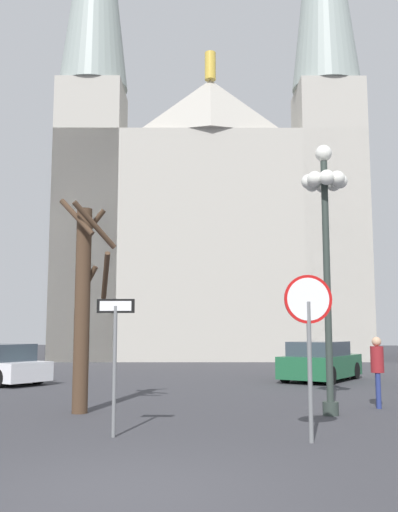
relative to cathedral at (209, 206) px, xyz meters
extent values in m
plane|color=#38383D|center=(0.55, -31.79, -10.31)|extent=(120.00, 120.00, 0.00)
cube|color=#ADA89E|center=(-0.09, 1.28, -3.29)|extent=(20.11, 14.66, 14.04)
pyramid|color=#ADA89E|center=(0.32, -4.36, 5.48)|extent=(6.85, 2.48, 3.50)
cylinder|color=gold|center=(0.32, -4.36, 8.13)|extent=(0.70, 0.70, 1.80)
cube|color=#ADA89E|center=(-7.32, -3.89, -1.62)|extent=(4.30, 4.30, 17.37)
cube|color=#ADA89E|center=(7.81, -2.80, -1.62)|extent=(4.30, 4.30, 17.37)
cylinder|color=slate|center=(3.22, -28.61, -9.10)|extent=(0.08, 0.08, 2.41)
cylinder|color=red|center=(3.22, -28.61, -7.85)|extent=(0.86, 0.17, 0.86)
cylinder|color=white|center=(3.22, -28.63, -7.85)|extent=(0.75, 0.12, 0.76)
cylinder|color=slate|center=(-0.27, -28.34, -9.13)|extent=(0.07, 0.07, 2.36)
cube|color=black|center=(-0.27, -28.34, -7.95)|extent=(0.70, 0.06, 0.26)
cube|color=white|center=(-0.27, -28.36, -7.95)|extent=(0.59, 0.03, 0.18)
cylinder|color=#2D3833|center=(4.05, -25.42, -7.37)|extent=(0.16, 0.16, 5.89)
cylinder|color=#2D3833|center=(4.05, -25.42, -10.16)|extent=(0.36, 0.36, 0.30)
sphere|color=white|center=(4.05, -25.42, -4.22)|extent=(0.40, 0.40, 0.40)
sphere|color=white|center=(4.41, -25.42, -4.91)|extent=(0.36, 0.36, 0.36)
cylinder|color=#2D3833|center=(4.23, -25.42, -4.91)|extent=(0.05, 0.37, 0.05)
sphere|color=white|center=(4.31, -25.16, -4.91)|extent=(0.36, 0.36, 0.36)
cylinder|color=#2D3833|center=(4.18, -25.29, -4.91)|extent=(0.29, 0.29, 0.05)
sphere|color=white|center=(4.05, -25.06, -4.91)|extent=(0.36, 0.36, 0.36)
cylinder|color=#2D3833|center=(4.05, -25.24, -4.91)|extent=(0.37, 0.05, 0.05)
sphere|color=white|center=(3.79, -25.16, -4.91)|extent=(0.36, 0.36, 0.36)
cylinder|color=#2D3833|center=(3.92, -25.29, -4.91)|extent=(0.29, 0.29, 0.05)
sphere|color=white|center=(3.68, -25.42, -4.91)|extent=(0.36, 0.36, 0.36)
cylinder|color=#2D3833|center=(3.86, -25.42, -4.91)|extent=(0.05, 0.37, 0.05)
sphere|color=white|center=(3.79, -25.68, -4.91)|extent=(0.36, 0.36, 0.36)
cylinder|color=#2D3833|center=(3.92, -25.55, -4.91)|extent=(0.29, 0.29, 0.05)
sphere|color=white|center=(4.05, -25.79, -4.91)|extent=(0.36, 0.36, 0.36)
cylinder|color=#2D3833|center=(4.05, -25.61, -4.91)|extent=(0.37, 0.05, 0.05)
sphere|color=white|center=(4.31, -25.68, -4.91)|extent=(0.36, 0.36, 0.36)
cylinder|color=#2D3833|center=(4.18, -25.55, -4.91)|extent=(0.29, 0.29, 0.05)
cylinder|color=#473323|center=(-1.69, -25.50, -7.91)|extent=(0.36, 0.36, 4.80)
cylinder|color=#473323|center=(-1.34, -25.90, -5.98)|extent=(0.94, 0.86, 1.05)
cylinder|color=#473323|center=(-1.18, -25.35, -7.12)|extent=(0.46, 1.13, 1.07)
cylinder|color=#473323|center=(-1.76, -25.90, -5.79)|extent=(0.90, 0.29, 0.92)
cylinder|color=#473323|center=(-1.62, -25.31, -7.24)|extent=(0.54, 0.30, 0.76)
cylinder|color=#473323|center=(-1.61, -25.17, -5.89)|extent=(0.78, 0.29, 0.87)
cube|color=#1E5B38|center=(5.05, -16.75, -9.77)|extent=(3.57, 4.42, 0.79)
cube|color=#333D47|center=(4.95, -16.93, -9.11)|extent=(2.56, 2.78, 0.52)
cylinder|color=black|center=(4.96, -15.15, -9.99)|extent=(0.50, 0.67, 0.64)
cylinder|color=black|center=(6.45, -15.96, -9.99)|extent=(0.50, 0.67, 0.64)
cylinder|color=black|center=(3.65, -17.55, -9.99)|extent=(0.50, 0.67, 0.64)
cylinder|color=black|center=(5.14, -18.36, -9.99)|extent=(0.50, 0.67, 0.64)
cylinder|color=black|center=(-5.09, -18.77, -9.99)|extent=(0.66, 0.52, 0.64)
cylinder|color=navy|center=(5.39, -24.25, -9.88)|extent=(0.12, 0.12, 0.86)
cylinder|color=navy|center=(5.42, -24.10, -9.88)|extent=(0.12, 0.12, 0.86)
cylinder|color=maroon|center=(5.41, -24.17, -9.13)|extent=(0.32, 0.32, 0.64)
sphere|color=tan|center=(5.41, -24.17, -8.69)|extent=(0.23, 0.23, 0.23)
camera|label=1|loc=(2.01, -38.83, -8.36)|focal=40.22mm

